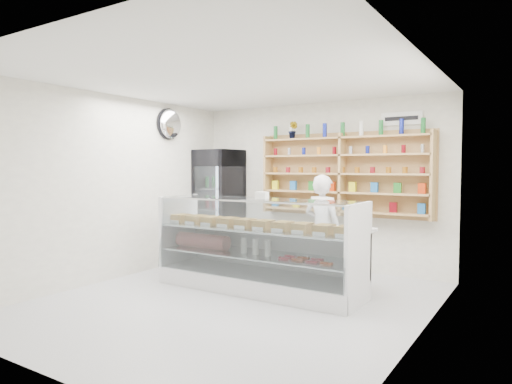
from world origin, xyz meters
The scene contains 8 objects.
room centered at (0.00, 0.00, 1.40)m, with size 5.00×5.00×5.00m.
display_counter centered at (-0.04, 0.64, 0.35)m, with size 2.94×0.88×1.28m.
shop_worker centered at (0.55, 1.47, 0.80)m, with size 0.58×0.38×1.60m, color silver.
drinks_cooler centered at (-1.85, 2.13, 1.02)m, with size 0.77×0.75×2.03m.
wall_shelving centered at (0.50, 2.34, 1.59)m, with size 2.84×0.28×1.33m.
potted_plant centered at (-0.40, 2.34, 2.34)m, with size 0.16×0.13×0.30m, color #1E6626.
security_mirror centered at (-2.17, 1.20, 2.45)m, with size 0.15×0.50×0.50m, color silver.
wall_sign centered at (1.40, 2.47, 2.45)m, with size 0.62×0.03×0.20m, color white.
Camera 1 is at (3.30, -4.64, 1.69)m, focal length 32.00 mm.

